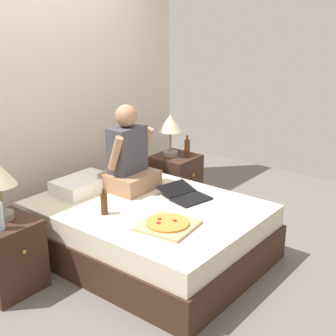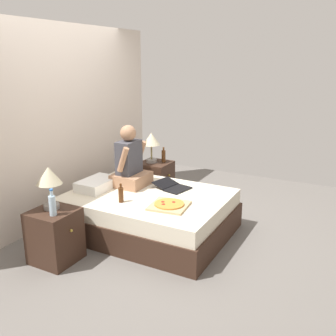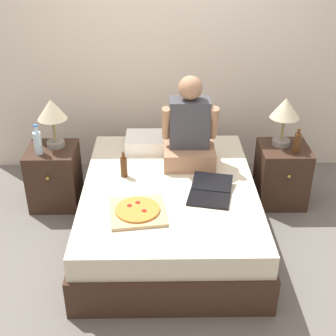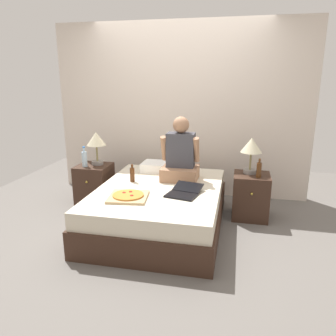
# 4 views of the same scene
# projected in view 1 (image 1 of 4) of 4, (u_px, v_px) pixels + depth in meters

# --- Properties ---
(ground_plane) EXTENTS (5.75, 5.75, 0.00)m
(ground_plane) POSITION_uv_depth(u_px,v_px,m) (149.00, 255.00, 4.14)
(ground_plane) COLOR #66605B
(wall_back) EXTENTS (3.75, 0.12, 2.50)m
(wall_back) POSITION_uv_depth(u_px,v_px,m) (44.00, 98.00, 4.51)
(wall_back) COLOR beige
(wall_back) RESTS_ON ground
(bed) EXTENTS (1.43, 1.90, 0.49)m
(bed) POSITION_uv_depth(u_px,v_px,m) (148.00, 230.00, 4.06)
(bed) COLOR #382319
(bed) RESTS_ON ground
(nightstand_left) EXTENTS (0.44, 0.47, 0.56)m
(nightstand_left) POSITION_uv_depth(u_px,v_px,m) (7.00, 256.00, 3.57)
(nightstand_left) COLOR #382319
(nightstand_left) RESTS_ON ground
(nightstand_right) EXTENTS (0.44, 0.47, 0.56)m
(nightstand_right) POSITION_uv_depth(u_px,v_px,m) (176.00, 180.00, 5.13)
(nightstand_right) COLOR #382319
(nightstand_right) RESTS_ON ground
(lamp_on_right_nightstand) EXTENTS (0.26, 0.26, 0.45)m
(lamp_on_right_nightstand) POSITION_uv_depth(u_px,v_px,m) (170.00, 126.00, 4.94)
(lamp_on_right_nightstand) COLOR gray
(lamp_on_right_nightstand) RESTS_ON nightstand_right
(beer_bottle) EXTENTS (0.06, 0.06, 0.23)m
(beer_bottle) POSITION_uv_depth(u_px,v_px,m) (187.00, 147.00, 5.00)
(beer_bottle) COLOR #512D14
(beer_bottle) RESTS_ON nightstand_right
(pillow) EXTENTS (0.52, 0.34, 0.12)m
(pillow) POSITION_uv_depth(u_px,v_px,m) (83.00, 184.00, 4.26)
(pillow) COLOR white
(pillow) RESTS_ON bed
(person_seated) EXTENTS (0.47, 0.40, 0.78)m
(person_seated) POSITION_uv_depth(u_px,v_px,m) (129.00, 159.00, 4.24)
(person_seated) COLOR #A37556
(person_seated) RESTS_ON bed
(laptop) EXTENTS (0.40, 0.47, 0.07)m
(laptop) POSITION_uv_depth(u_px,v_px,m) (186.00, 196.00, 4.10)
(laptop) COLOR black
(laptop) RESTS_ON bed
(pizza_box) EXTENTS (0.45, 0.45, 0.04)m
(pizza_box) POSITION_uv_depth(u_px,v_px,m) (168.00, 225.00, 3.56)
(pizza_box) COLOR tan
(pizza_box) RESTS_ON bed
(beer_bottle_on_bed) EXTENTS (0.06, 0.06, 0.22)m
(beer_bottle_on_bed) POSITION_uv_depth(u_px,v_px,m) (104.00, 204.00, 3.76)
(beer_bottle_on_bed) COLOR #4C2811
(beer_bottle_on_bed) RESTS_ON bed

